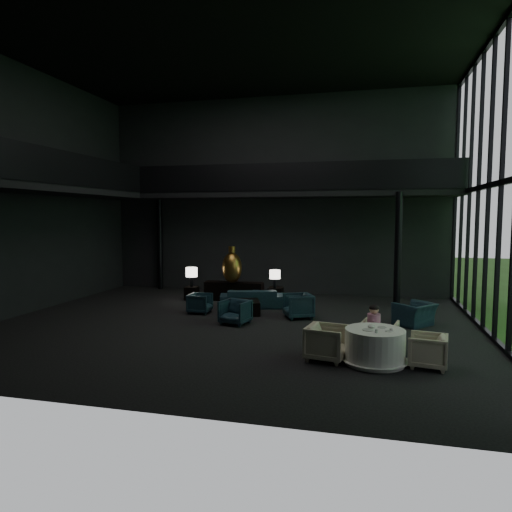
% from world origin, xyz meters
% --- Properties ---
extents(floor, '(14.00, 12.00, 0.02)m').
position_xyz_m(floor, '(0.00, 0.00, 0.00)').
color(floor, black).
rests_on(floor, ground).
extents(ceiling, '(14.00, 12.00, 0.02)m').
position_xyz_m(ceiling, '(0.00, 0.00, 8.00)').
color(ceiling, black).
rests_on(ceiling, ground).
extents(wall_back, '(14.00, 0.04, 8.00)m').
position_xyz_m(wall_back, '(0.00, 6.00, 4.00)').
color(wall_back, black).
rests_on(wall_back, ground).
extents(wall_front, '(14.00, 0.04, 8.00)m').
position_xyz_m(wall_front, '(0.00, -6.00, 4.00)').
color(wall_front, black).
rests_on(wall_front, ground).
extents(wall_left, '(0.04, 12.00, 8.00)m').
position_xyz_m(wall_left, '(-7.00, 0.00, 4.00)').
color(wall_left, black).
rests_on(wall_left, ground).
extents(curtain_wall, '(0.20, 12.00, 8.00)m').
position_xyz_m(curtain_wall, '(6.95, 0.00, 4.00)').
color(curtain_wall, black).
rests_on(curtain_wall, ground).
extents(mezzanine_left, '(2.00, 12.00, 0.25)m').
position_xyz_m(mezzanine_left, '(-6.00, 0.00, 4.00)').
color(mezzanine_left, black).
rests_on(mezzanine_left, wall_left).
extents(mezzanine_back, '(12.00, 2.00, 0.25)m').
position_xyz_m(mezzanine_back, '(1.00, 5.00, 4.00)').
color(mezzanine_back, black).
rests_on(mezzanine_back, wall_back).
extents(railing_left, '(0.06, 12.00, 1.00)m').
position_xyz_m(railing_left, '(-5.00, 0.00, 4.60)').
color(railing_left, black).
rests_on(railing_left, mezzanine_left).
extents(railing_back, '(12.00, 0.06, 1.00)m').
position_xyz_m(railing_back, '(1.00, 4.00, 4.60)').
color(railing_back, black).
rests_on(railing_back, mezzanine_back).
extents(column_nw, '(0.24, 0.24, 4.00)m').
position_xyz_m(column_nw, '(-5.00, 5.70, 2.00)').
color(column_nw, black).
rests_on(column_nw, floor).
extents(column_ne, '(0.24, 0.24, 4.00)m').
position_xyz_m(column_ne, '(4.80, 4.00, 2.00)').
color(column_ne, black).
rests_on(column_ne, floor).
extents(console, '(2.21, 0.50, 0.70)m').
position_xyz_m(console, '(-1.07, 3.74, 0.35)').
color(console, black).
rests_on(console, floor).
extents(bronze_urn, '(0.73, 0.73, 1.36)m').
position_xyz_m(bronze_urn, '(-1.07, 3.51, 1.28)').
color(bronze_urn, '#9F6837').
rests_on(bronze_urn, console).
extents(side_table_left, '(0.45, 0.45, 0.50)m').
position_xyz_m(side_table_left, '(-2.67, 3.51, 0.25)').
color(side_table_left, black).
rests_on(side_table_left, floor).
extents(table_lamp_left, '(0.44, 0.44, 0.73)m').
position_xyz_m(table_lamp_left, '(-2.67, 3.53, 1.02)').
color(table_lamp_left, black).
rests_on(table_lamp_left, side_table_left).
extents(side_table_right, '(0.51, 0.51, 0.56)m').
position_xyz_m(side_table_right, '(0.53, 3.74, 0.28)').
color(side_table_right, black).
rests_on(side_table_right, floor).
extents(table_lamp_right, '(0.39, 0.39, 0.66)m').
position_xyz_m(table_lamp_right, '(0.53, 3.58, 1.03)').
color(table_lamp_right, black).
rests_on(table_lamp_right, side_table_right).
extents(sofa, '(2.42, 1.27, 0.91)m').
position_xyz_m(sofa, '(-0.10, 2.67, 0.45)').
color(sofa, '#132331').
rests_on(sofa, floor).
extents(lounge_armchair_west, '(0.60, 0.64, 0.65)m').
position_xyz_m(lounge_armchair_west, '(-1.52, 1.36, 0.33)').
color(lounge_armchair_west, '#152E3A').
rests_on(lounge_armchair_west, floor).
extents(lounge_armchair_east, '(1.12, 1.15, 0.91)m').
position_xyz_m(lounge_armchair_east, '(1.71, 1.39, 0.46)').
color(lounge_armchair_east, black).
rests_on(lounge_armchair_east, floor).
extents(lounge_armchair_south, '(0.93, 0.89, 0.80)m').
position_xyz_m(lounge_armchair_south, '(0.02, 0.17, 0.40)').
color(lounge_armchair_south, black).
rests_on(lounge_armchair_south, floor).
extents(window_armchair, '(1.12, 1.15, 0.85)m').
position_xyz_m(window_armchair, '(5.13, 1.22, 0.43)').
color(window_armchair, '#162C40').
rests_on(window_armchair, floor).
extents(coffee_table, '(1.24, 1.24, 0.44)m').
position_xyz_m(coffee_table, '(-0.09, 1.57, 0.22)').
color(coffee_table, black).
rests_on(coffee_table, floor).
extents(dining_table, '(1.45, 1.45, 0.75)m').
position_xyz_m(dining_table, '(3.96, -2.56, 0.33)').
color(dining_table, white).
rests_on(dining_table, floor).
extents(dining_chair_north, '(0.97, 0.93, 0.85)m').
position_xyz_m(dining_chair_north, '(4.07, -1.68, 0.43)').
color(dining_chair_north, '#B8AD89').
rests_on(dining_chair_north, floor).
extents(dining_chair_east, '(0.82, 0.86, 0.77)m').
position_xyz_m(dining_chair_east, '(5.04, -2.56, 0.39)').
color(dining_chair_east, tan).
rests_on(dining_chair_east, floor).
extents(dining_chair_west, '(1.00, 1.04, 0.94)m').
position_xyz_m(dining_chair_west, '(2.92, -2.56, 0.47)').
color(dining_chair_west, tan).
rests_on(dining_chair_west, floor).
extents(child, '(0.31, 0.31, 0.65)m').
position_xyz_m(child, '(3.94, -1.62, 0.77)').
color(child, pink).
rests_on(child, dining_chair_north).
extents(plate_a, '(0.25, 0.25, 0.01)m').
position_xyz_m(plate_a, '(3.80, -2.69, 0.76)').
color(plate_a, white).
rests_on(plate_a, dining_table).
extents(plate_b, '(0.22, 0.22, 0.01)m').
position_xyz_m(plate_b, '(4.10, -2.38, 0.76)').
color(plate_b, white).
rests_on(plate_b, dining_table).
extents(saucer, '(0.21, 0.21, 0.01)m').
position_xyz_m(saucer, '(4.24, -2.68, 0.76)').
color(saucer, white).
rests_on(saucer, dining_table).
extents(coffee_cup, '(0.08, 0.08, 0.05)m').
position_xyz_m(coffee_cup, '(4.28, -2.64, 0.79)').
color(coffee_cup, white).
rests_on(coffee_cup, saucer).
extents(cereal_bowl, '(0.15, 0.15, 0.08)m').
position_xyz_m(cereal_bowl, '(3.87, -2.49, 0.79)').
color(cereal_bowl, white).
rests_on(cereal_bowl, dining_table).
extents(cream_pot, '(0.06, 0.06, 0.07)m').
position_xyz_m(cream_pot, '(3.97, -2.88, 0.79)').
color(cream_pot, '#99999E').
rests_on(cream_pot, dining_table).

